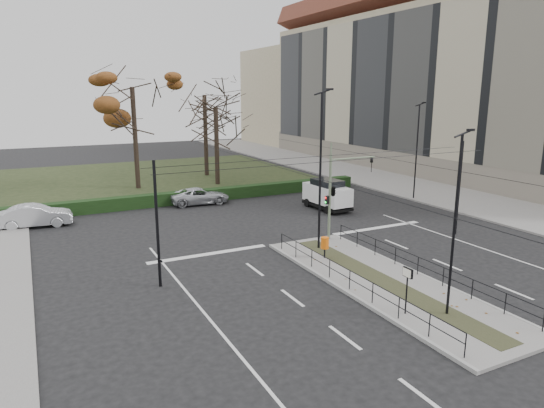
{
  "coord_description": "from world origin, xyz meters",
  "views": [
    {
      "loc": [
        -14.58,
        -19.48,
        8.92
      ],
      "look_at": [
        -1.45,
        6.42,
        2.23
      ],
      "focal_mm": 32.0,
      "sensor_mm": 36.0,
      "label": 1
    }
  ],
  "objects_px": {
    "traffic_light": "(334,189)",
    "streetlamp_median_far": "(321,170)",
    "streetlamp_median_near": "(455,224)",
    "rust_tree": "(132,87)",
    "streetlamp_sidewalk": "(417,150)",
    "bare_tree_center": "(205,101)",
    "bare_tree_near": "(216,113)",
    "info_panel": "(407,278)",
    "white_van": "(327,194)",
    "parked_car_fourth": "(200,196)",
    "parked_car_second": "(35,216)",
    "litter_bin": "(325,243)"
  },
  "relations": [
    {
      "from": "rust_tree",
      "to": "bare_tree_center",
      "type": "relative_size",
      "value": 1.07
    },
    {
      "from": "streetlamp_sidewalk",
      "to": "bare_tree_center",
      "type": "relative_size",
      "value": 0.7
    },
    {
      "from": "streetlamp_median_near",
      "to": "bare_tree_center",
      "type": "bearing_deg",
      "value": 85.76
    },
    {
      "from": "rust_tree",
      "to": "bare_tree_near",
      "type": "distance_m",
      "value": 7.97
    },
    {
      "from": "streetlamp_median_far",
      "to": "parked_car_fourth",
      "type": "distance_m",
      "value": 15.32
    },
    {
      "from": "litter_bin",
      "to": "bare_tree_near",
      "type": "xyz_separation_m",
      "value": [
        2.64,
        23.47,
        6.0
      ]
    },
    {
      "from": "streetlamp_sidewalk",
      "to": "parked_car_second",
      "type": "xyz_separation_m",
      "value": [
        -29.04,
        5.03,
        -3.45
      ]
    },
    {
      "from": "white_van",
      "to": "rust_tree",
      "type": "height_order",
      "value": "rust_tree"
    },
    {
      "from": "streetlamp_sidewalk",
      "to": "parked_car_second",
      "type": "height_order",
      "value": "streetlamp_sidewalk"
    },
    {
      "from": "parked_car_second",
      "to": "bare_tree_center",
      "type": "distance_m",
      "value": 23.64
    },
    {
      "from": "info_panel",
      "to": "streetlamp_median_near",
      "type": "bearing_deg",
      "value": -27.44
    },
    {
      "from": "rust_tree",
      "to": "bare_tree_center",
      "type": "bearing_deg",
      "value": 26.36
    },
    {
      "from": "streetlamp_median_far",
      "to": "parked_car_fourth",
      "type": "bearing_deg",
      "value": 98.86
    },
    {
      "from": "streetlamp_median_far",
      "to": "rust_tree",
      "type": "distance_m",
      "value": 24.37
    },
    {
      "from": "traffic_light",
      "to": "litter_bin",
      "type": "relative_size",
      "value": 4.59
    },
    {
      "from": "streetlamp_median_near",
      "to": "parked_car_second",
      "type": "relative_size",
      "value": 1.6
    },
    {
      "from": "streetlamp_median_near",
      "to": "rust_tree",
      "type": "relative_size",
      "value": 0.61
    },
    {
      "from": "traffic_light",
      "to": "white_van",
      "type": "distance_m",
      "value": 8.39
    },
    {
      "from": "info_panel",
      "to": "parked_car_fourth",
      "type": "relative_size",
      "value": 0.41
    },
    {
      "from": "parked_car_second",
      "to": "streetlamp_sidewalk",
      "type": "bearing_deg",
      "value": -94.4
    },
    {
      "from": "bare_tree_center",
      "to": "bare_tree_near",
      "type": "height_order",
      "value": "bare_tree_center"
    },
    {
      "from": "streetlamp_median_near",
      "to": "white_van",
      "type": "xyz_separation_m",
      "value": [
        5.94,
        17.99,
        -2.7
      ]
    },
    {
      "from": "streetlamp_median_far",
      "to": "rust_tree",
      "type": "height_order",
      "value": "rust_tree"
    },
    {
      "from": "traffic_light",
      "to": "bare_tree_center",
      "type": "distance_m",
      "value": 26.51
    },
    {
      "from": "streetlamp_median_near",
      "to": "white_van",
      "type": "relative_size",
      "value": 1.68
    },
    {
      "from": "litter_bin",
      "to": "white_van",
      "type": "relative_size",
      "value": 0.26
    },
    {
      "from": "info_panel",
      "to": "streetlamp_median_far",
      "type": "distance_m",
      "value": 9.47
    },
    {
      "from": "litter_bin",
      "to": "parked_car_fourth",
      "type": "height_order",
      "value": "parked_car_fourth"
    },
    {
      "from": "parked_car_second",
      "to": "white_van",
      "type": "bearing_deg",
      "value": -97.33
    },
    {
      "from": "traffic_light",
      "to": "streetlamp_median_far",
      "type": "bearing_deg",
      "value": -144.35
    },
    {
      "from": "streetlamp_median_near",
      "to": "rust_tree",
      "type": "distance_m",
      "value": 33.83
    },
    {
      "from": "white_van",
      "to": "info_panel",
      "type": "bearing_deg",
      "value": -113.43
    },
    {
      "from": "parked_car_fourth",
      "to": "streetlamp_sidewalk",
      "type": "bearing_deg",
      "value": -106.57
    },
    {
      "from": "streetlamp_median_far",
      "to": "bare_tree_center",
      "type": "bearing_deg",
      "value": 84.14
    },
    {
      "from": "traffic_light",
      "to": "streetlamp_median_near",
      "type": "relative_size",
      "value": 0.71
    },
    {
      "from": "parked_car_second",
      "to": "streetlamp_median_near",
      "type": "bearing_deg",
      "value": -141.86
    },
    {
      "from": "streetlamp_sidewalk",
      "to": "rust_tree",
      "type": "xyz_separation_m",
      "value": [
        -20.03,
        15.33,
        5.18
      ]
    },
    {
      "from": "traffic_light",
      "to": "bare_tree_center",
      "type": "relative_size",
      "value": 0.46
    },
    {
      "from": "parked_car_second",
      "to": "white_van",
      "type": "xyz_separation_m",
      "value": [
        20.47,
        -4.63,
        0.46
      ]
    },
    {
      "from": "info_panel",
      "to": "bare_tree_center",
      "type": "distance_m",
      "value": 37.04
    },
    {
      "from": "parked_car_second",
      "to": "parked_car_fourth",
      "type": "xyz_separation_m",
      "value": [
        12.19,
        1.61,
        -0.11
      ]
    },
    {
      "from": "streetlamp_median_far",
      "to": "info_panel",
      "type": "bearing_deg",
      "value": -99.32
    },
    {
      "from": "streetlamp_median_near",
      "to": "parked_car_fourth",
      "type": "distance_m",
      "value": 24.56
    },
    {
      "from": "streetlamp_median_near",
      "to": "streetlamp_sidewalk",
      "type": "height_order",
      "value": "streetlamp_sidewalk"
    },
    {
      "from": "parked_car_fourth",
      "to": "bare_tree_near",
      "type": "xyz_separation_m",
      "value": [
        4.28,
        7.29,
        6.3
      ]
    },
    {
      "from": "litter_bin",
      "to": "bare_tree_center",
      "type": "xyz_separation_m",
      "value": [
        3.45,
        28.97,
        7.09
      ]
    },
    {
      "from": "traffic_light",
      "to": "white_van",
      "type": "bearing_deg",
      "value": 59.45
    },
    {
      "from": "litter_bin",
      "to": "parked_car_second",
      "type": "height_order",
      "value": "parked_car_second"
    },
    {
      "from": "litter_bin",
      "to": "streetlamp_median_far",
      "type": "distance_m",
      "value": 4.13
    },
    {
      "from": "streetlamp_median_near",
      "to": "streetlamp_sidewalk",
      "type": "bearing_deg",
      "value": 50.49
    }
  ]
}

